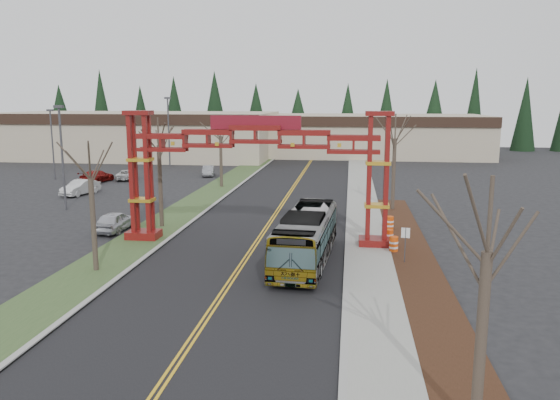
% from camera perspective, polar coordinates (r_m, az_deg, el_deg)
% --- Properties ---
extents(ground, '(200.00, 200.00, 0.00)m').
position_cam_1_polar(ground, '(20.92, -11.29, -17.12)').
color(ground, black).
rests_on(ground, ground).
extents(road, '(12.00, 110.00, 0.02)m').
position_cam_1_polar(road, '(44.03, -0.92, -2.16)').
color(road, black).
rests_on(road, ground).
extents(lane_line_left, '(0.12, 100.00, 0.01)m').
position_cam_1_polar(lane_line_left, '(44.04, -1.07, -2.13)').
color(lane_line_left, gold).
rests_on(lane_line_left, road).
extents(lane_line_right, '(0.12, 100.00, 0.01)m').
position_cam_1_polar(lane_line_right, '(44.01, -0.76, -2.14)').
color(lane_line_right, gold).
rests_on(lane_line_right, road).
extents(curb_right, '(0.30, 110.00, 0.15)m').
position_cam_1_polar(curb_right, '(43.57, 7.12, -2.28)').
color(curb_right, '#9E9D98').
rests_on(curb_right, ground).
extents(sidewalk_right, '(2.60, 110.00, 0.14)m').
position_cam_1_polar(sidewalk_right, '(43.59, 9.02, -2.33)').
color(sidewalk_right, gray).
rests_on(sidewalk_right, ground).
extents(landscape_strip, '(2.60, 50.00, 0.12)m').
position_cam_1_polar(landscape_strip, '(29.40, 14.93, -8.88)').
color(landscape_strip, black).
rests_on(landscape_strip, ground).
extents(grass_median, '(4.00, 110.00, 0.08)m').
position_cam_1_polar(grass_median, '(45.84, -10.87, -1.80)').
color(grass_median, '#334E27').
rests_on(grass_median, ground).
extents(curb_left, '(0.30, 110.00, 0.15)m').
position_cam_1_polar(curb_left, '(45.29, -8.64, -1.84)').
color(curb_left, '#9E9D98').
rests_on(curb_left, ground).
extents(gateway_arch, '(18.20, 1.60, 8.90)m').
position_cam_1_polar(gateway_arch, '(36.24, -2.55, 4.68)').
color(gateway_arch, maroon).
rests_on(gateway_arch, ground).
extents(retail_building_west, '(46.00, 22.30, 7.50)m').
position_cam_1_polar(retail_building_west, '(96.70, -14.73, 6.63)').
color(retail_building_west, '#BAA98E').
rests_on(retail_building_west, ground).
extents(retail_building_east, '(38.00, 20.30, 7.00)m').
position_cam_1_polar(retail_building_east, '(97.73, 9.65, 6.71)').
color(retail_building_east, '#BAA98E').
rests_on(retail_building_east, ground).
extents(conifer_treeline, '(116.10, 5.60, 13.00)m').
position_cam_1_polar(conifer_treeline, '(109.72, 4.31, 8.78)').
color(conifer_treeline, black).
rests_on(conifer_treeline, ground).
extents(transit_bus, '(3.32, 11.29, 3.10)m').
position_cam_1_polar(transit_bus, '(32.62, 2.76, -3.87)').
color(transit_bus, '#A5A6AD').
rests_on(transit_bus, ground).
extents(silver_sedan, '(2.59, 5.25, 1.66)m').
position_cam_1_polar(silver_sedan, '(43.98, 3.33, -1.10)').
color(silver_sedan, '#A5A8AD').
rests_on(silver_sedan, ground).
extents(parked_car_near_a, '(1.81, 4.43, 1.50)m').
position_cam_1_polar(parked_car_near_a, '(42.24, -16.87, -2.12)').
color(parked_car_near_a, silver).
rests_on(parked_car_near_a, ground).
extents(parked_car_near_b, '(2.54, 4.86, 1.53)m').
position_cam_1_polar(parked_car_near_b, '(59.48, -20.15, 1.24)').
color(parked_car_near_b, white).
rests_on(parked_car_near_b, ground).
extents(parked_car_mid_a, '(2.74, 5.26, 1.46)m').
position_cam_1_polar(parked_car_mid_a, '(67.84, -18.58, 2.37)').
color(parked_car_mid_a, maroon).
rests_on(parked_car_mid_a, ground).
extents(parked_car_far_a, '(2.20, 4.19, 1.31)m').
position_cam_1_polar(parked_car_far_a, '(70.44, -7.50, 3.04)').
color(parked_car_far_a, gray).
rests_on(parked_car_far_a, ground).
extents(parked_car_far_b, '(3.04, 4.83, 1.24)m').
position_cam_1_polar(parked_car_far_b, '(69.03, -15.72, 2.56)').
color(parked_car_far_b, silver).
rests_on(parked_car_far_b, ground).
extents(bare_tree_median_near, '(2.93, 2.93, 7.25)m').
position_cam_1_polar(bare_tree_median_near, '(31.89, -19.19, 2.06)').
color(bare_tree_median_near, '#382D26').
rests_on(bare_tree_median_near, ground).
extents(bare_tree_median_mid, '(3.17, 3.17, 8.34)m').
position_cam_1_polar(bare_tree_median_mid, '(41.86, -12.56, 5.51)').
color(bare_tree_median_mid, '#382D26').
rests_on(bare_tree_median_mid, ground).
extents(bare_tree_median_far, '(3.34, 3.34, 7.88)m').
position_cam_1_polar(bare_tree_median_far, '(60.66, -6.23, 6.62)').
color(bare_tree_median_far, '#382D26').
rests_on(bare_tree_median_far, ground).
extents(bare_tree_right_near, '(3.22, 3.22, 7.62)m').
position_cam_1_polar(bare_tree_right_near, '(16.04, 20.84, -5.24)').
color(bare_tree_right_near, '#382D26').
rests_on(bare_tree_right_near, ground).
extents(bare_tree_right_far, '(3.24, 3.24, 8.44)m').
position_cam_1_polar(bare_tree_right_far, '(48.35, 11.92, 6.24)').
color(bare_tree_right_far, '#382D26').
rests_on(bare_tree_right_far, ground).
extents(light_pole_near, '(0.79, 0.40, 9.16)m').
position_cam_1_polar(light_pole_near, '(51.12, -21.84, 4.85)').
color(light_pole_near, '#3F3F44').
rests_on(light_pole_near, ground).
extents(light_pole_mid, '(0.74, 0.37, 8.49)m').
position_cam_1_polar(light_pole_mid, '(71.80, -22.71, 5.88)').
color(light_pole_mid, '#3F3F44').
rests_on(light_pole_mid, ground).
extents(light_pole_far, '(0.87, 0.43, 9.99)m').
position_cam_1_polar(light_pole_far, '(81.28, -11.57, 7.53)').
color(light_pole_far, '#3F3F44').
rests_on(light_pole_far, ground).
extents(street_sign, '(0.50, 0.12, 2.21)m').
position_cam_1_polar(street_sign, '(33.00, 12.97, -3.90)').
color(street_sign, '#3F3F44').
rests_on(street_sign, ground).
extents(barrel_south, '(0.57, 0.57, 1.06)m').
position_cam_1_polar(barrel_south, '(35.52, 11.79, -4.60)').
color(barrel_south, '#DA480C').
rests_on(barrel_south, ground).
extents(barrel_mid, '(0.55, 0.55, 1.01)m').
position_cam_1_polar(barrel_mid, '(37.54, 11.34, -3.81)').
color(barrel_mid, '#DA480C').
rests_on(barrel_mid, ground).
extents(barrel_north, '(0.58, 0.58, 1.08)m').
position_cam_1_polar(barrel_north, '(41.43, 11.39, -2.42)').
color(barrel_north, '#DA480C').
rests_on(barrel_north, ground).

